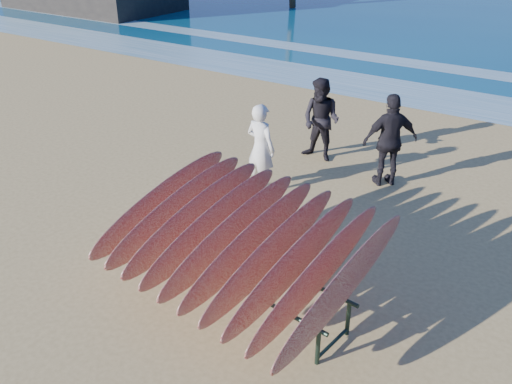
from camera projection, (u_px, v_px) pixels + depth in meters
ground at (226, 270)px, 8.01m from camera, size 120.00×120.00×0.00m
foam_near at (437, 98)px, 15.36m from camera, size 160.00×160.00×0.00m
foam_far at (470, 71)px, 17.94m from camera, size 160.00×160.00×0.00m
surfboard_rack at (240, 240)px, 6.98m from camera, size 3.46×3.07×1.56m
person_white at (261, 148)px, 9.96m from camera, size 0.66×0.47×1.68m
person_dark_a at (321, 120)px, 11.22m from camera, size 0.88×0.70×1.74m
person_dark_b at (390, 140)px, 10.14m from camera, size 1.07×1.04×1.79m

